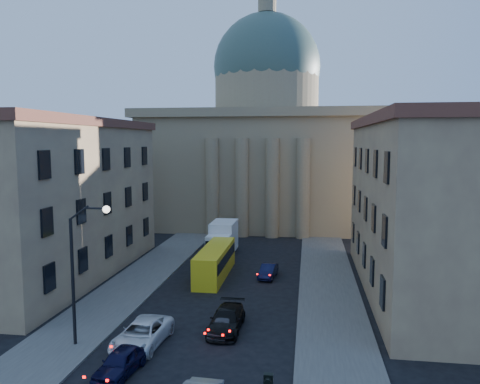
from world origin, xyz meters
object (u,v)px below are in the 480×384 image
(box_truck, at_px, (222,240))
(car_left_near, at_px, (121,362))
(street_lamp, at_px, (80,263))
(city_bus, at_px, (215,261))

(box_truck, bearing_deg, car_left_near, -90.94)
(car_left_near, relative_size, box_truck, 0.63)
(street_lamp, bearing_deg, city_bus, 72.36)
(city_bus, bearing_deg, car_left_near, -94.44)
(city_bus, bearing_deg, street_lamp, -107.78)
(car_left_near, distance_m, box_truck, 27.36)
(car_left_near, bearing_deg, city_bus, 92.48)
(street_lamp, distance_m, car_left_near, 6.57)
(car_left_near, xyz_separation_m, city_bus, (1.42, 18.93, 0.78))
(street_lamp, xyz_separation_m, car_left_near, (3.66, -2.95, -4.59))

